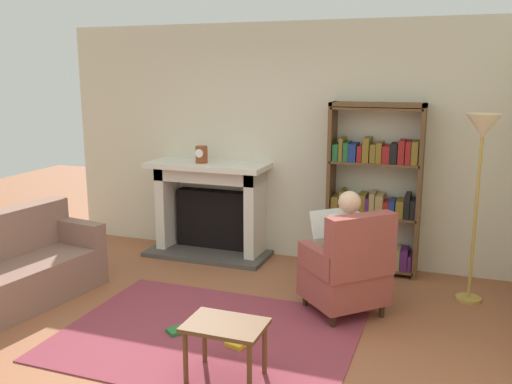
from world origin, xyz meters
TOP-DOWN VIEW (x-y plane):
  - ground at (0.00, 0.00)m, footprint 14.00×14.00m
  - back_wall at (0.00, 2.55)m, footprint 5.60×0.10m
  - area_rug at (0.00, 0.30)m, footprint 2.40×1.80m
  - fireplace at (-0.87, 2.30)m, footprint 1.46×0.64m
  - mantel_clock at (-0.94, 2.20)m, footprint 0.14×0.14m
  - bookshelf at (1.04, 2.33)m, footprint 0.98×0.32m
  - armchair_reading at (1.01, 1.11)m, footprint 0.89×0.89m
  - seated_reader at (0.92, 1.20)m, footprint 0.58×0.58m
  - sofa_floral at (-2.00, 0.25)m, footprint 0.96×1.79m
  - side_table at (0.41, -0.26)m, footprint 0.56×0.39m
  - scattered_books at (0.08, 0.24)m, footprint 0.77×0.25m
  - floor_lamp at (2.05, 1.84)m, footprint 0.32×0.32m

SIDE VIEW (x-z plane):
  - ground at x=0.00m, z-range 0.00..0.00m
  - area_rug at x=0.00m, z-range 0.00..0.01m
  - scattered_books at x=0.08m, z-range 0.01..0.05m
  - sofa_floral at x=-2.00m, z-range -0.10..0.75m
  - side_table at x=0.41m, z-range 0.15..0.58m
  - armchair_reading at x=1.01m, z-range -0.06..0.91m
  - fireplace at x=-0.87m, z-range 0.03..1.15m
  - seated_reader at x=0.92m, z-range 0.05..1.19m
  - bookshelf at x=1.04m, z-range -0.04..1.80m
  - mantel_clock at x=-0.94m, z-range 1.12..1.31m
  - back_wall at x=0.00m, z-range 0.00..2.70m
  - floor_lamp at x=2.05m, z-range 0.62..2.41m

